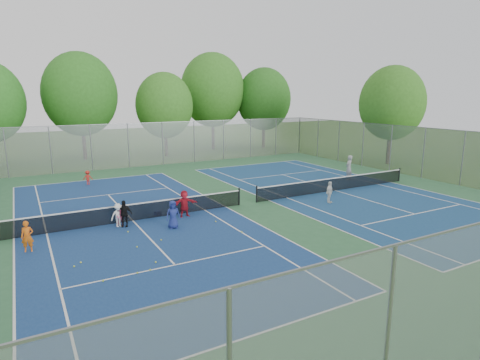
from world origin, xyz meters
name	(u,v)px	position (x,y,z in m)	size (l,w,h in m)	color
ground	(248,204)	(0.00, 0.00, 0.00)	(120.00, 120.00, 0.00)	#31591C
court_pad	(248,204)	(0.00, 0.00, 0.01)	(32.00, 32.00, 0.01)	#2F653D
court_left	(133,221)	(-7.00, 0.00, 0.02)	(10.97, 23.77, 0.01)	navy
court_right	(335,191)	(7.00, 0.00, 0.02)	(10.97, 23.77, 0.01)	navy
net_left	(132,213)	(-7.00, 0.00, 0.46)	(12.87, 0.10, 0.91)	black
net_right	(336,184)	(7.00, 0.00, 0.46)	(12.87, 0.10, 0.91)	black
fence_north	(163,144)	(0.00, 16.00, 2.00)	(32.00, 0.10, 4.00)	gray
fence_east	(424,153)	(16.00, 0.00, 2.00)	(32.00, 0.10, 4.00)	gray
tree_nl	(80,94)	(-6.00, 23.00, 6.54)	(7.20, 7.20, 10.69)	#443326
tree_nc	(165,105)	(2.00, 21.00, 5.39)	(6.00, 6.00, 8.85)	#443326
tree_nr	(212,90)	(9.00, 24.00, 7.04)	(7.60, 7.60, 11.42)	#443326
tree_ne	(264,99)	(15.00, 22.00, 5.97)	(6.60, 6.60, 9.77)	#443326
tree_side_e	(392,103)	(19.00, 6.00, 5.74)	(6.00, 6.00, 9.20)	#443326
ball_crate	(158,213)	(-5.56, 0.33, 0.13)	(0.30, 0.30, 0.26)	#183EB5
ball_hopper	(183,206)	(-3.96, 0.55, 0.25)	(0.25, 0.25, 0.50)	#248726
student_a	(27,237)	(-11.92, -2.07, 0.67)	(0.49, 0.32, 1.35)	orange
student_b	(121,216)	(-7.74, -0.60, 0.55)	(0.54, 0.42, 1.11)	#E95A89
student_c	(118,215)	(-7.85, -0.60, 0.61)	(0.78, 0.45, 1.21)	white
student_d	(124,214)	(-7.60, -0.73, 0.69)	(0.80, 0.34, 1.37)	black
student_e	(173,215)	(-5.53, -2.14, 0.71)	(0.69, 0.45, 1.42)	navy
student_f	(184,204)	(-4.32, -0.60, 0.73)	(1.36, 0.43, 1.47)	red
child_far_baseline	(88,178)	(-7.65, 10.31, 0.53)	(0.68, 0.39, 1.06)	red
instructor	(349,168)	(10.28, 2.20, 0.97)	(0.71, 0.47, 1.95)	gray
teen_court_b	(329,192)	(4.47, -2.22, 0.67)	(0.79, 0.33, 1.35)	white
tennis_ball_0	(137,273)	(-8.48, -6.46, 0.03)	(0.07, 0.07, 0.07)	#C0CF30
tennis_ball_1	(81,263)	(-10.18, -4.44, 0.03)	(0.07, 0.07, 0.07)	#EDF539
tennis_ball_2	(161,240)	(-6.63, -3.56, 0.03)	(0.07, 0.07, 0.07)	gold
tennis_ball_3	(156,263)	(-7.60, -5.85, 0.03)	(0.07, 0.07, 0.07)	#D9E836
tennis_ball_4	(103,281)	(-9.72, -6.51, 0.03)	(0.07, 0.07, 0.07)	#B0D631
tennis_ball_5	(216,222)	(-3.29, -2.33, 0.03)	(0.07, 0.07, 0.07)	gold
tennis_ball_6	(150,270)	(-7.99, -6.43, 0.03)	(0.07, 0.07, 0.07)	#B3CC2F
tennis_ball_7	(137,247)	(-7.81, -3.88, 0.03)	(0.07, 0.07, 0.07)	#CCE134
tennis_ball_8	(74,267)	(-10.46, -4.71, 0.03)	(0.07, 0.07, 0.07)	#C2DE33
tennis_ball_9	(242,232)	(-2.90, -4.40, 0.03)	(0.07, 0.07, 0.07)	#A2C62E
tennis_ball_10	(128,232)	(-7.67, -1.71, 0.03)	(0.07, 0.07, 0.07)	yellow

